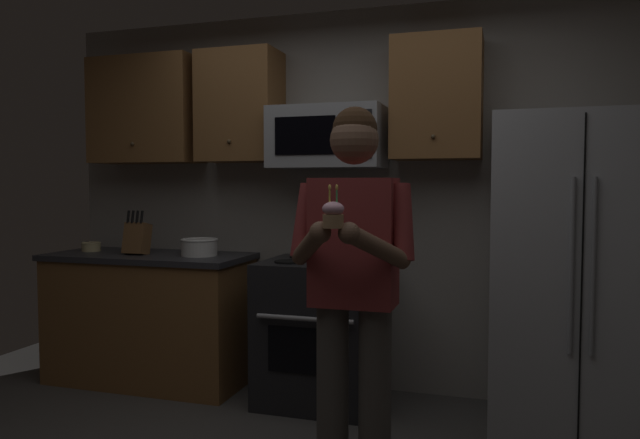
% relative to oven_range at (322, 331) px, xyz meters
% --- Properties ---
extents(wall_back, '(4.40, 0.10, 2.60)m').
position_rel_oven_range_xyz_m(wall_back, '(0.15, 0.39, 0.84)').
color(wall_back, gray).
rests_on(wall_back, ground).
extents(oven_range, '(0.76, 0.70, 0.93)m').
position_rel_oven_range_xyz_m(oven_range, '(0.00, 0.00, 0.00)').
color(oven_range, black).
rests_on(oven_range, ground).
extents(microwave, '(0.74, 0.41, 0.40)m').
position_rel_oven_range_xyz_m(microwave, '(0.00, 0.12, 1.26)').
color(microwave, '#9EA0A5').
extents(refrigerator, '(0.90, 0.75, 1.80)m').
position_rel_oven_range_xyz_m(refrigerator, '(1.50, -0.04, 0.44)').
color(refrigerator, '#B7BABF').
rests_on(refrigerator, ground).
extents(cabinet_row_upper, '(2.78, 0.36, 0.76)m').
position_rel_oven_range_xyz_m(cabinet_row_upper, '(-0.57, 0.17, 1.49)').
color(cabinet_row_upper, brown).
extents(counter_left, '(1.44, 0.66, 0.92)m').
position_rel_oven_range_xyz_m(counter_left, '(-1.30, 0.02, 0.00)').
color(counter_left, brown).
rests_on(counter_left, ground).
extents(knife_block, '(0.16, 0.15, 0.32)m').
position_rel_oven_range_xyz_m(knife_block, '(-1.36, -0.03, 0.57)').
color(knife_block, brown).
rests_on(knife_block, counter_left).
extents(bowl_large_white, '(0.26, 0.26, 0.12)m').
position_rel_oven_range_xyz_m(bowl_large_white, '(-0.90, 0.02, 0.52)').
color(bowl_large_white, white).
rests_on(bowl_large_white, counter_left).
extents(bowl_small_colored, '(0.14, 0.14, 0.07)m').
position_rel_oven_range_xyz_m(bowl_small_colored, '(-1.80, 0.04, 0.49)').
color(bowl_small_colored, beige).
rests_on(bowl_small_colored, counter_left).
extents(person, '(0.60, 0.48, 1.76)m').
position_rel_oven_range_xyz_m(person, '(0.47, -1.06, 0.53)').
color(person, '#4C4742').
rests_on(person, ground).
extents(cupcake, '(0.09, 0.09, 0.17)m').
position_rel_oven_range_xyz_m(cupcake, '(0.47, -1.38, 0.83)').
color(cupcake, '#A87F56').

